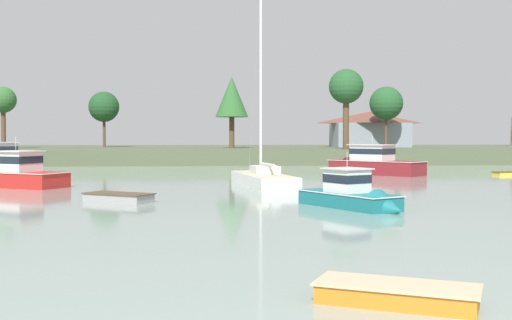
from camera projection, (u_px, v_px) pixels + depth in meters
name	position (u px, v px, depth m)	size (l,w,h in m)	color
far_shore_bank	(244.00, 153.00, 101.88)	(186.01, 50.78, 1.88)	#4C563D
sailboat_white	(263.00, 182.00, 45.99)	(4.50, 10.17, 15.39)	white
cruiser_maroon	(367.00, 167.00, 60.32)	(9.20, 9.39, 4.73)	maroon
cruiser_black	(2.00, 164.00, 66.47)	(8.77, 8.84, 5.49)	black
dinghy_yellow	(508.00, 174.00, 58.09)	(3.01, 1.91, 0.50)	gold
dinghy_grey	(119.00, 199.00, 34.65)	(4.20, 3.43, 0.68)	gray
cruiser_teal	(356.00, 200.00, 31.50)	(4.95, 6.76, 3.56)	#196B70
dinghy_orange	(397.00, 297.00, 13.53)	(3.73, 2.76, 0.61)	orange
cruiser_red	(6.00, 178.00, 45.36)	(9.14, 6.58, 4.60)	#B2231E
shore_tree_left	(232.00, 98.00, 92.34)	(4.83, 4.83, 10.46)	brown
shore_tree_far_left	(386.00, 103.00, 94.42)	(5.00, 5.00, 9.17)	brown
shore_tree_inland_c	(346.00, 88.00, 83.82)	(4.59, 4.59, 10.67)	brown
shore_tree_far_right	(104.00, 107.00, 99.94)	(4.81, 4.81, 8.81)	brown
shore_tree_inland_b	(3.00, 101.00, 90.27)	(3.74, 3.74, 8.82)	brown
cottage_eastern	(369.00, 129.00, 101.69)	(12.50, 8.97, 5.69)	gray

